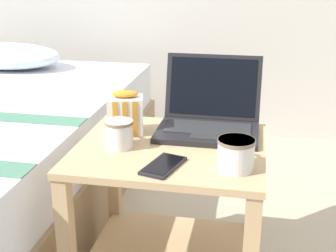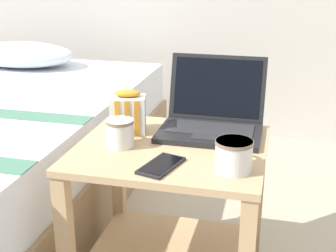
# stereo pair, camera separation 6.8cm
# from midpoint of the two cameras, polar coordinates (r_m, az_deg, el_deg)

# --- Properties ---
(bedside_table) EXTENTS (0.59, 0.53, 0.54)m
(bedside_table) POSITION_cam_midpoint_polar(r_m,az_deg,el_deg) (1.56, 1.62, -9.11)
(bedside_table) COLOR tan
(bedside_table) RESTS_ON ground_plane
(laptop) EXTENTS (0.34, 0.30, 0.24)m
(laptop) POSITION_cam_midpoint_polar(r_m,az_deg,el_deg) (1.59, 6.62, 1.03)
(laptop) COLOR black
(laptop) RESTS_ON bedside_table
(mug_front_left) EXTENTS (0.09, 0.12, 0.09)m
(mug_front_left) POSITION_cam_midpoint_polar(r_m,az_deg,el_deg) (1.46, -4.56, -0.67)
(mug_front_left) COLOR white
(mug_front_left) RESTS_ON bedside_table
(mug_front_right) EXTENTS (0.10, 0.14, 0.09)m
(mug_front_right) POSITION_cam_midpoint_polar(r_m,az_deg,el_deg) (1.30, 9.51, -3.37)
(mug_front_right) COLOR white
(mug_front_right) RESTS_ON bedside_table
(snack_bag) EXTENTS (0.13, 0.11, 0.15)m
(snack_bag) POSITION_cam_midpoint_polar(r_m,az_deg,el_deg) (1.57, -3.65, 1.59)
(snack_bag) COLOR white
(snack_bag) RESTS_ON bedside_table
(cell_phone) EXTENTS (0.12, 0.17, 0.01)m
(cell_phone) POSITION_cam_midpoint_polar(r_m,az_deg,el_deg) (1.32, 0.63, -4.83)
(cell_phone) COLOR black
(cell_phone) RESTS_ON bedside_table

